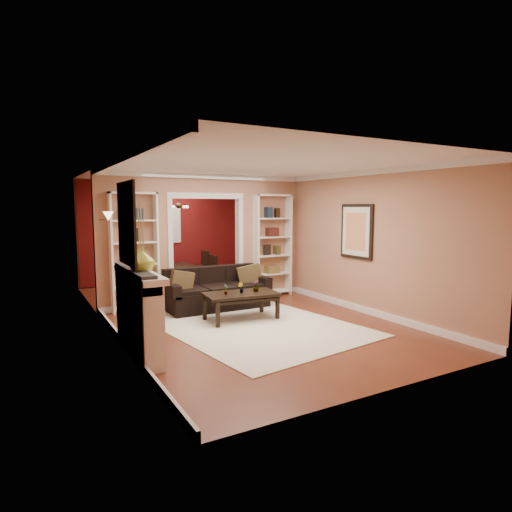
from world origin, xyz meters
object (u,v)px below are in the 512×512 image
bookshelf_left (134,252)px  dining_table (180,277)px  fireplace (140,313)px  sofa (217,288)px  bookshelf_right (272,245)px  coffee_table (241,306)px

bookshelf_left → dining_table: bearing=49.8°
bookshelf_left → fireplace: size_ratio=1.35×
sofa → bookshelf_right: bookshelf_right is taller
sofa → bookshelf_left: 1.74m
bookshelf_left → bookshelf_right: size_ratio=1.00×
coffee_table → bookshelf_left: 2.36m
bookshelf_left → bookshelf_right: 3.10m
coffee_table → bookshelf_right: bearing=50.8°
dining_table → bookshelf_left: bearing=139.8°
coffee_table → dining_table: (0.02, 3.38, 0.04)m
coffee_table → dining_table: 3.38m
sofa → bookshelf_right: 1.89m
sofa → fireplace: fireplace is taller
bookshelf_right → fireplace: 4.47m
sofa → bookshelf_right: size_ratio=0.90×
coffee_table → sofa: bearing=97.7°
coffee_table → fireplace: bearing=-148.8°
sofa → bookshelf_right: bearing=19.5°
bookshelf_left → bookshelf_right: bearing=0.0°
bookshelf_right → dining_table: size_ratio=1.44×
sofa → dining_table: sofa is taller
bookshelf_left → coffee_table: bearing=-46.7°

